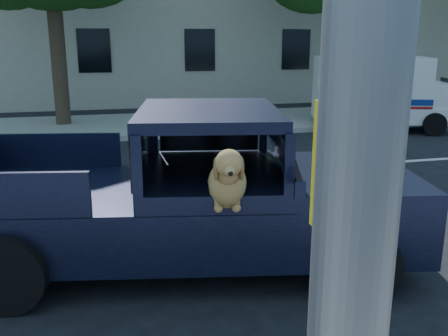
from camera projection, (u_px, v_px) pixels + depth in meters
name	position (u px, v px, depth m)	size (l,w,h in m)	color
ground	(315.00, 233.00, 7.10)	(120.00, 120.00, 0.00)	black
far_sidewalk	(196.00, 123.00, 15.72)	(60.00, 4.00, 0.15)	gray
lane_stripes	(337.00, 166.00, 10.75)	(21.60, 0.14, 0.01)	silver
pickup_truck	(181.00, 214.00, 5.99)	(5.62, 3.19, 1.91)	black
mail_truck	(378.00, 98.00, 14.79)	(4.26, 2.95, 2.14)	silver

